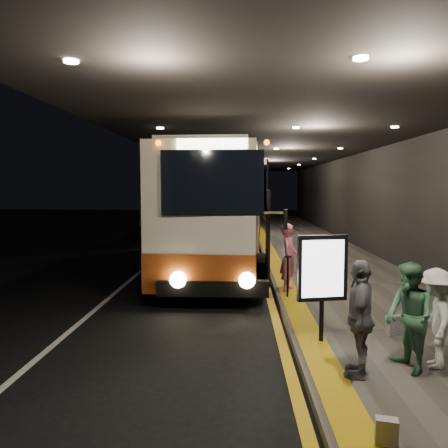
{
  "coord_description": "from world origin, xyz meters",
  "views": [
    {
      "loc": [
        1.56,
        -11.4,
        2.84
      ],
      "look_at": [
        1.07,
        2.32,
        1.7
      ],
      "focal_mm": 35.0,
      "sensor_mm": 36.0,
      "label": 1
    }
  ],
  "objects": [
    {
      "name": "ground",
      "position": [
        0.0,
        0.0,
        0.0
      ],
      "size": [
        90.0,
        90.0,
        0.0
      ],
      "primitive_type": "plane",
      "color": "black"
    },
    {
      "name": "lane_line_white",
      "position": [
        -1.8,
        5.0,
        0.01
      ],
      "size": [
        0.12,
        50.0,
        0.01
      ],
      "primitive_type": "cube",
      "color": "silver",
      "rests_on": "ground"
    },
    {
      "name": "kerb_stripe_yellow",
      "position": [
        2.35,
        5.0,
        0.01
      ],
      "size": [
        0.18,
        50.0,
        0.01
      ],
      "primitive_type": "cube",
      "color": "gold",
      "rests_on": "ground"
    },
    {
      "name": "sidewalk",
      "position": [
        4.75,
        5.0,
        0.07
      ],
      "size": [
        4.5,
        50.0,
        0.15
      ],
      "primitive_type": "cube",
      "color": "#514C44",
      "rests_on": "ground"
    },
    {
      "name": "tactile_strip",
      "position": [
        2.85,
        5.0,
        0.16
      ],
      "size": [
        0.5,
        50.0,
        0.01
      ],
      "primitive_type": "cube",
      "color": "gold",
      "rests_on": "sidewalk"
    },
    {
      "name": "terminal_wall",
      "position": [
        7.0,
        5.0,
        3.0
      ],
      "size": [
        0.1,
        50.0,
        6.0
      ],
      "primitive_type": "cube",
      "color": "black",
      "rests_on": "ground"
    },
    {
      "name": "support_columns",
      "position": [
        -1.5,
        4.0,
        2.2
      ],
      "size": [
        0.8,
        24.8,
        4.4
      ],
      "color": "black",
      "rests_on": "ground"
    },
    {
      "name": "canopy",
      "position": [
        2.5,
        5.0,
        4.6
      ],
      "size": [
        9.0,
        50.0,
        0.4
      ],
      "primitive_type": "cube",
      "color": "black",
      "rests_on": "support_columns"
    },
    {
      "name": "coach_main",
      "position": [
        0.96,
        4.46,
        1.89
      ],
      "size": [
        3.26,
        12.71,
        3.93
      ],
      "rotation": [
        0.0,
        0.0,
        -0.05
      ],
      "color": "beige",
      "rests_on": "ground"
    },
    {
      "name": "coach_second",
      "position": [
        0.89,
        18.92,
        1.81
      ],
      "size": [
        3.04,
        12.08,
        3.77
      ],
      "rotation": [
        0.0,
        0.0,
        -0.05
      ],
      "color": "beige",
      "rests_on": "ground"
    },
    {
      "name": "passenger_boarding",
      "position": [
        2.85,
        -0.06,
        1.03
      ],
      "size": [
        0.6,
        0.74,
        1.77
      ],
      "primitive_type": "imported",
      "rotation": [
        0.0,
        0.0,
        1.26
      ],
      "color": "#C75D75",
      "rests_on": "sidewalk"
    },
    {
      "name": "passenger_waiting_green",
      "position": [
        4.04,
        -5.07,
        0.95
      ],
      "size": [
        0.62,
        0.86,
        1.61
      ],
      "primitive_type": "imported",
      "rotation": [
        0.0,
        0.0,
        -1.38
      ],
      "color": "#417650",
      "rests_on": "sidewalk"
    },
    {
      "name": "passenger_waiting_white",
      "position": [
        4.49,
        -4.92,
        0.9
      ],
      "size": [
        0.69,
        1.05,
        1.5
      ],
      "primitive_type": "imported",
      "rotation": [
        0.0,
        0.0,
        -1.84
      ],
      "color": "silver",
      "rests_on": "sidewalk"
    },
    {
      "name": "passenger_waiting_grey",
      "position": [
        3.28,
        -5.27,
        0.99
      ],
      "size": [
        0.79,
        1.1,
        1.69
      ],
      "primitive_type": "imported",
      "rotation": [
        0.0,
        0.0,
        -1.88
      ],
      "color": "#57585C",
      "rests_on": "sidewalk"
    },
    {
      "name": "bag_polka",
      "position": [
        4.41,
        -3.47,
        0.33
      ],
      "size": [
        0.32,
        0.22,
        0.36
      ],
      "primitive_type": "cube",
      "rotation": [
        0.0,
        0.0,
        0.35
      ],
      "color": "black",
      "rests_on": "sidewalk"
    },
    {
      "name": "bag_plain",
      "position": [
        3.11,
        -6.97,
        0.29
      ],
      "size": [
        0.25,
        0.18,
        0.28
      ],
      "primitive_type": "cube",
      "rotation": [
        0.0,
        0.0,
        -0.23
      ],
      "color": "#B6B2AA",
      "rests_on": "sidewalk"
    },
    {
      "name": "info_sign",
      "position": [
        3.0,
        -3.88,
        1.42
      ],
      "size": [
        0.89,
        0.29,
        1.88
      ],
      "rotation": [
        0.0,
        0.0,
        0.21
      ],
      "color": "black",
      "rests_on": "sidewalk"
    },
    {
      "name": "stanchion_post",
      "position": [
        2.75,
        -0.77,
        0.66
      ],
      "size": [
        0.05,
        0.05,
        1.01
      ],
      "primitive_type": "cylinder",
      "color": "black",
      "rests_on": "sidewalk"
    }
  ]
}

